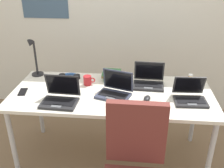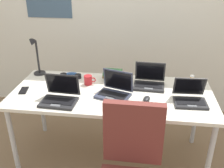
# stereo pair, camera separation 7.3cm
# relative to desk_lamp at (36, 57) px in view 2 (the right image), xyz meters

# --- Properties ---
(ground_plane) EXTENTS (12.00, 12.00, 0.00)m
(ground_plane) POSITION_rel_desk_lamp_xyz_m (0.80, -0.28, -0.94)
(ground_plane) COLOR #7A6047
(wall_back) EXTENTS (6.00, 0.13, 2.60)m
(wall_back) POSITION_rel_desk_lamp_xyz_m (0.80, 0.82, 0.36)
(wall_back) COLOR silver
(wall_back) RESTS_ON ground_plane
(desk) EXTENTS (1.80, 0.80, 0.74)m
(desk) POSITION_rel_desk_lamp_xyz_m (0.80, -0.28, -0.25)
(desk) COLOR silver
(desk) RESTS_ON ground_plane
(desk_lamp) EXTENTS (0.12, 0.18, 0.40)m
(desk_lamp) POSITION_rel_desk_lamp_xyz_m (0.00, 0.00, 0.00)
(desk_lamp) COLOR black
(desk_lamp) RESTS_ON desk
(laptop_back_right) EXTENTS (0.30, 0.26, 0.22)m
(laptop_back_right) POSITION_rel_desk_lamp_xyz_m (0.39, -0.50, -0.15)
(laptop_back_right) COLOR #232326
(laptop_back_right) RESTS_ON desk
(laptop_by_keyboard) EXTENTS (0.29, 0.24, 0.21)m
(laptop_by_keyboard) POSITION_rel_desk_lamp_xyz_m (1.13, -0.10, -0.15)
(laptop_by_keyboard) COLOR #232326
(laptop_by_keyboard) RESTS_ON desk
(laptop_near_lamp) EXTENTS (0.33, 0.30, 0.21)m
(laptop_near_lamp) POSITION_rel_desk_lamp_xyz_m (0.83, -0.33, -0.15)
(laptop_near_lamp) COLOR #33384C
(laptop_near_lamp) RESTS_ON desk
(laptop_back_left) EXTENTS (0.27, 0.25, 0.19)m
(laptop_back_left) POSITION_rel_desk_lamp_xyz_m (1.47, -0.37, -0.16)
(laptop_back_left) COLOR #232326
(laptop_back_left) RESTS_ON desk
(computer_mouse) EXTENTS (0.08, 0.11, 0.03)m
(computer_mouse) POSITION_rel_desk_lamp_xyz_m (1.11, -0.40, -0.18)
(computer_mouse) COLOR black
(computer_mouse) RESTS_ON desk
(cell_phone) EXTENTS (0.09, 0.15, 0.01)m
(cell_phone) POSITION_rel_desk_lamp_xyz_m (0.00, -0.36, -0.19)
(cell_phone) COLOR black
(cell_phone) RESTS_ON desk
(headphones) EXTENTS (0.21, 0.18, 0.04)m
(headphones) POSITION_rel_desk_lamp_xyz_m (0.35, -0.02, -0.18)
(headphones) COLOR #335999
(headphones) RESTS_ON desk
(pill_bottle) EXTENTS (0.04, 0.04, 0.08)m
(pill_bottle) POSITION_rel_desk_lamp_xyz_m (1.54, 0.01, -0.16)
(pill_bottle) COLOR gold
(pill_bottle) RESTS_ON desk
(book_stack) EXTENTS (0.22, 0.17, 0.09)m
(book_stack) POSITION_rel_desk_lamp_xyz_m (0.78, -0.01, -0.15)
(book_stack) COLOR #336638
(book_stack) RESTS_ON desk
(coffee_mug) EXTENTS (0.11, 0.08, 0.09)m
(coffee_mug) POSITION_rel_desk_lamp_xyz_m (0.56, -0.14, -0.15)
(coffee_mug) COLOR #B21E23
(coffee_mug) RESTS_ON desk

